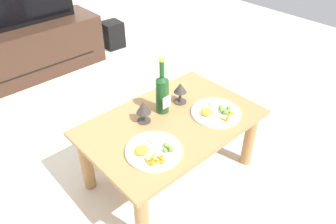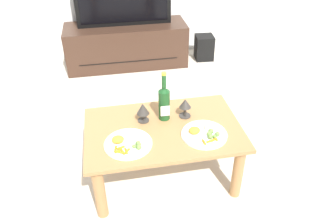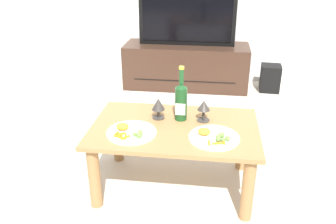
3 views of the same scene
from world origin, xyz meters
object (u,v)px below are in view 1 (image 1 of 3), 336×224
at_px(floor_speaker, 113,35).
at_px(dinner_plate_left, 153,150).
at_px(goblet_left, 144,108).
at_px(wine_bottle, 162,92).
at_px(goblet_right, 180,89).
at_px(tv_stand, 30,51).
at_px(dining_table, 171,132).
at_px(dinner_plate_right, 216,112).

height_order(floor_speaker, dinner_plate_left, dinner_plate_left).
bearing_deg(goblet_left, wine_bottle, 1.25).
height_order(floor_speaker, goblet_right, goblet_right).
distance_m(wine_bottle, dinner_plate_left, 0.37).
bearing_deg(dinner_plate_left, tv_stand, 85.51).
xyz_separation_m(tv_stand, dinner_plate_left, (-0.15, -1.97, 0.21)).
relative_size(dining_table, dinner_plate_right, 3.48).
distance_m(floor_speaker, dinner_plate_right, 2.06).
bearing_deg(floor_speaker, tv_stand, -177.66).
xyz_separation_m(dining_table, wine_bottle, (0.03, 0.11, 0.21)).
bearing_deg(tv_stand, floor_speaker, -1.24).
bearing_deg(goblet_left, floor_speaker, 61.52).
relative_size(floor_speaker, wine_bottle, 0.82).
height_order(dinner_plate_left, dinner_plate_right, same).
relative_size(tv_stand, floor_speaker, 4.69).
xyz_separation_m(tv_stand, dinner_plate_right, (0.32, -1.97, 0.21)).
relative_size(wine_bottle, goblet_right, 2.56).
bearing_deg(floor_speaker, dinner_plate_right, -103.08).
relative_size(goblet_left, dinner_plate_right, 0.47).
bearing_deg(wine_bottle, dining_table, -103.76).
bearing_deg(dinner_plate_right, wine_bottle, 132.54).
distance_m(goblet_left, goblet_right, 0.28).
bearing_deg(goblet_left, goblet_right, -0.00).
distance_m(floor_speaker, goblet_right, 1.88).
distance_m(tv_stand, goblet_left, 1.77).
xyz_separation_m(floor_speaker, goblet_left, (-0.93, -1.72, 0.37)).
distance_m(floor_speaker, wine_bottle, 1.94).
xyz_separation_m(dining_table, tv_stand, (-0.08, 1.85, -0.11)).
height_order(goblet_right, dinner_plate_right, goblet_right).
distance_m(tv_stand, dinner_plate_right, 2.01).
bearing_deg(dining_table, tv_stand, 92.62).
distance_m(tv_stand, wine_bottle, 1.77).
bearing_deg(goblet_left, dining_table, -41.72).
height_order(tv_stand, dinner_plate_left, dinner_plate_left).
xyz_separation_m(goblet_left, dinner_plate_right, (0.35, -0.23, -0.08)).
bearing_deg(goblet_left, tv_stand, 88.99).
bearing_deg(wine_bottle, floor_speaker, 65.23).
relative_size(dinner_plate_left, dinner_plate_right, 1.01).
relative_size(dining_table, wine_bottle, 2.92).
relative_size(goblet_left, dinner_plate_left, 0.46).
bearing_deg(dinner_plate_right, dinner_plate_left, -179.90).
height_order(dining_table, dinner_plate_left, dinner_plate_left).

